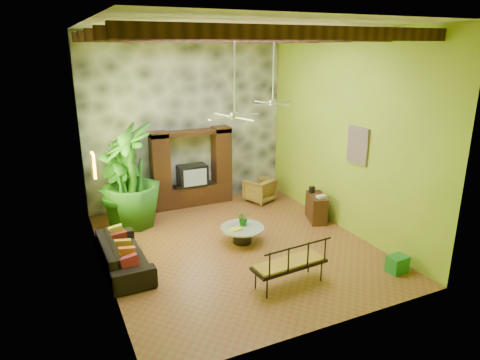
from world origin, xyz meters
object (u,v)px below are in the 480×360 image
entertainment_center (192,174)px  ceiling_fan_front (235,106)px  tall_plant_a (123,184)px  ceiling_fan_back (273,94)px  tall_plant_b (118,190)px  coffee_table (242,233)px  wicker_armchair (260,190)px  iron_bench (291,262)px  tall_plant_c (131,176)px  side_console (316,208)px  green_bin (397,264)px  sofa (123,254)px

entertainment_center → ceiling_fan_front: size_ratio=1.29×
tall_plant_a → entertainment_center: bearing=17.8°
ceiling_fan_back → tall_plant_b: bearing=164.1°
ceiling_fan_back → coffee_table: 3.61m
wicker_armchair → iron_bench: bearing=46.6°
tall_plant_b → tall_plant_c: size_ratio=0.75×
ceiling_fan_front → side_console: ceiling_fan_front is taller
coffee_table → ceiling_fan_back: bearing=38.4°
tall_plant_a → coffee_table: bearing=-45.1°
tall_plant_a → tall_plant_c: tall_plant_c is taller
tall_plant_c → ceiling_fan_back: bearing=-17.2°
entertainment_center → ceiling_fan_back: ceiling_fan_back is taller
ceiling_fan_front → tall_plant_c: 3.80m
green_bin → ceiling_fan_front: bearing=141.9°
tall_plant_c → iron_bench: (2.17, -4.43, -0.84)m
wicker_armchair → green_bin: size_ratio=1.94×
iron_bench → sofa: bearing=138.7°
tall_plant_a → green_bin: (4.71, -5.04, -0.94)m
entertainment_center → tall_plant_c: 2.16m
ceiling_fan_front → side_console: bearing=17.7°
tall_plant_c → iron_bench: tall_plant_c is taller
tall_plant_c → side_console: 5.04m
wicker_armchair → tall_plant_b: (-4.25, -0.21, 0.67)m
tall_plant_a → tall_plant_c: 0.35m
tall_plant_a → ceiling_fan_back: bearing=-18.6°
wicker_armchair → tall_plant_a: size_ratio=0.35×
tall_plant_a → green_bin: tall_plant_a is taller
ceiling_fan_back → iron_bench: 4.61m
sofa → entertainment_center: bearing=-41.3°
ceiling_fan_back → side_console: bearing=-33.3°
tall_plant_a → sofa: bearing=-101.9°
iron_bench → green_bin: 2.43m
entertainment_center → wicker_armchair: bearing=-17.5°
coffee_table → tall_plant_b: bearing=138.7°
sofa → iron_bench: iron_bench is taller
tall_plant_a → iron_bench: bearing=-62.9°
tall_plant_b → coffee_table: tall_plant_b is taller
entertainment_center → green_bin: bearing=-65.7°
tall_plant_a → coffee_table: 3.43m
ceiling_fan_back → iron_bench: bearing=-112.4°
coffee_table → side_console: bearing=9.6°
coffee_table → green_bin: coffee_table is taller
wicker_armchair → tall_plant_a: 4.15m
entertainment_center → side_console: (2.65, -2.63, -0.60)m
wicker_armchair → coffee_table: size_ratio=0.75×
iron_bench → ceiling_fan_front: bearing=99.3°
tall_plant_b → side_console: tall_plant_b is taller
tall_plant_c → coffee_table: size_ratio=2.58×
coffee_table → tall_plant_a: bearing=134.9°
tall_plant_c → tall_plant_b: bearing=178.1°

